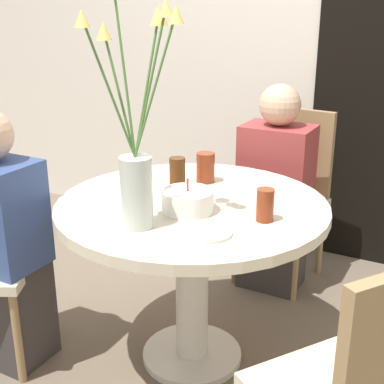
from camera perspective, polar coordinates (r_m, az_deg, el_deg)
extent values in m
plane|color=#6B5B4C|center=(2.37, 0.00, -17.17)|extent=(16.00, 16.00, 0.00)
cube|color=silver|center=(3.12, 12.05, 16.97)|extent=(8.00, 0.05, 2.60)
cylinder|color=beige|center=(2.04, 0.00, -1.59)|extent=(1.04, 1.04, 0.04)
cylinder|color=silver|center=(2.18, 0.00, -9.86)|extent=(0.13, 0.13, 0.63)
cylinder|color=silver|center=(2.37, 0.00, -16.88)|extent=(0.42, 0.42, 0.03)
cube|color=beige|center=(2.83, 9.45, -1.45)|extent=(0.43, 0.43, 0.04)
cube|color=#997A51|center=(2.91, 11.22, 4.24)|extent=(0.38, 0.07, 0.46)
cylinder|color=#997A51|center=(2.84, 4.63, -5.95)|extent=(0.03, 0.03, 0.40)
cylinder|color=#997A51|center=(2.71, 10.97, -7.58)|extent=(0.03, 0.03, 0.40)
cylinder|color=#997A51|center=(3.12, 7.69, -3.66)|extent=(0.03, 0.03, 0.40)
cylinder|color=#997A51|center=(3.00, 13.54, -5.01)|extent=(0.03, 0.03, 0.40)
cylinder|color=#997A51|center=(2.24, -18.10, -14.60)|extent=(0.03, 0.03, 0.40)
cylinder|color=#997A51|center=(2.51, -15.60, -10.33)|extent=(0.03, 0.03, 0.40)
cylinder|color=white|center=(1.93, -0.46, -0.96)|extent=(0.19, 0.19, 0.08)
cylinder|color=#E54C4C|center=(1.91, -0.47, 0.79)|extent=(0.01, 0.01, 0.04)
cylinder|color=silver|center=(1.78, -5.94, -0.05)|extent=(0.11, 0.11, 0.24)
cylinder|color=#4C7538|center=(1.74, -4.84, 11.09)|extent=(0.03, 0.14, 0.44)
cone|color=#EFCC66|center=(1.77, -3.56, 18.32)|extent=(0.06, 0.06, 0.06)
cylinder|color=#4C7538|center=(1.74, -7.22, 12.56)|extent=(0.11, 0.07, 0.53)
cylinder|color=#4C7538|center=(1.71, -3.96, 10.98)|extent=(0.11, 0.10, 0.44)
cone|color=#EFCC66|center=(1.70, -1.68, 18.41)|extent=(0.05, 0.05, 0.06)
cylinder|color=#4C7538|center=(1.72, -4.50, 11.34)|extent=(0.07, 0.10, 0.46)
cone|color=#EFCC66|center=(1.72, -2.80, 19.04)|extent=(0.05, 0.05, 0.06)
cylinder|color=#4C7538|center=(1.69, -8.75, 10.59)|extent=(0.12, 0.10, 0.43)
cone|color=#EFCC66|center=(1.67, -11.67, 17.71)|extent=(0.05, 0.05, 0.05)
cylinder|color=#4C7538|center=(1.74, -7.71, 10.18)|extent=(0.12, 0.02, 0.39)
cone|color=#EFCC66|center=(1.75, -9.40, 16.59)|extent=(0.05, 0.05, 0.06)
cylinder|color=silver|center=(1.75, 1.70, -4.36)|extent=(0.16, 0.16, 0.01)
cylinder|color=maroon|center=(1.86, 7.81, -1.39)|extent=(0.06, 0.06, 0.12)
cylinder|color=maroon|center=(2.24, 1.45, 2.63)|extent=(0.08, 0.08, 0.13)
cylinder|color=#51280F|center=(2.15, -1.58, 1.96)|extent=(0.06, 0.06, 0.13)
cube|color=#383333|center=(2.84, 8.55, -5.70)|extent=(0.31, 0.24, 0.44)
cube|color=#993838|center=(2.68, 9.01, 2.63)|extent=(0.34, 0.24, 0.42)
sphere|color=#D1A889|center=(2.61, 9.37, 9.15)|extent=(0.20, 0.20, 0.20)
cube|color=#383333|center=(2.39, -18.91, -11.77)|extent=(0.31, 0.24, 0.44)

